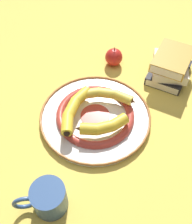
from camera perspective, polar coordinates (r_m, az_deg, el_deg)
ground_plane at (r=0.93m, az=-0.73°, el=-0.12°), size 2.80×2.80×0.00m
decorative_bowl at (r=0.90m, az=-0.00°, el=-0.80°), size 0.38×0.38×0.03m
banana_a at (r=0.92m, az=2.63°, el=3.75°), size 0.12×0.18×0.03m
banana_b at (r=0.88m, az=-4.79°, el=0.81°), size 0.18×0.16×0.04m
banana_c at (r=0.83m, az=1.56°, el=-3.16°), size 0.06×0.18×0.04m
book_stack at (r=1.05m, az=15.86°, el=9.52°), size 0.22×0.22×0.11m
coffee_mug at (r=0.74m, az=-10.41°, el=-18.01°), size 0.09×0.14×0.09m
apple at (r=1.09m, az=3.90°, el=11.85°), size 0.07×0.07×0.08m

